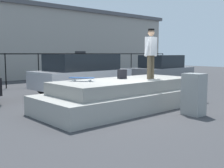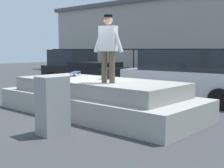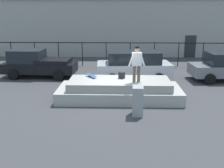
# 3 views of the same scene
# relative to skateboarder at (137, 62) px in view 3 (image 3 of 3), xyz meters

# --- Properties ---
(ground_plane) EXTENTS (60.00, 60.00, 0.00)m
(ground_plane) POSITION_rel_skateboarder_xyz_m (-0.90, 0.08, -1.91)
(ground_plane) COLOR #38383A
(concrete_ledge) EXTENTS (5.95, 2.46, 0.95)m
(concrete_ledge) POSITION_rel_skateboarder_xyz_m (-0.79, 0.39, -1.47)
(concrete_ledge) COLOR #9E9B93
(concrete_ledge) RESTS_ON ground_plane
(skateboarder) EXTENTS (0.82, 0.33, 1.67)m
(skateboarder) POSITION_rel_skateboarder_xyz_m (0.00, 0.00, 0.00)
(skateboarder) COLOR brown
(skateboarder) RESTS_ON concrete_ledge
(skateboard) EXTENTS (0.62, 0.76, 0.12)m
(skateboard) POSITION_rel_skateboarder_xyz_m (-2.21, 0.87, -0.85)
(skateboard) COLOR #264C8C
(skateboard) RESTS_ON concrete_ledge
(backpack) EXTENTS (0.34, 0.30, 0.32)m
(backpack) POSITION_rel_skateboarder_xyz_m (-0.68, 0.68, -0.80)
(backpack) COLOR black
(backpack) RESTS_ON concrete_ledge
(car_black_pickup_near) EXTENTS (4.68, 2.18, 1.77)m
(car_black_pickup_near) POSITION_rel_skateboarder_xyz_m (-6.08, 4.63, -1.02)
(car_black_pickup_near) COLOR black
(car_black_pickup_near) RESTS_ON ground_plane
(car_silver_hatchback_mid) EXTENTS (4.61, 2.43, 1.77)m
(car_silver_hatchback_mid) POSITION_rel_skateboarder_xyz_m (0.09, 4.07, -0.97)
(car_silver_hatchback_mid) COLOR #B7B7BC
(car_silver_hatchback_mid) RESTS_ON ground_plane
(utility_box) EXTENTS (0.47, 0.62, 1.23)m
(utility_box) POSITION_rel_skateboarder_xyz_m (-0.04, -1.69, -1.29)
(utility_box) COLOR gray
(utility_box) RESTS_ON ground_plane
(fence_row) EXTENTS (24.06, 0.06, 1.83)m
(fence_row) POSITION_rel_skateboarder_xyz_m (-0.90, 8.21, -0.66)
(fence_row) COLOR black
(fence_row) RESTS_ON ground_plane
(warehouse_building) EXTENTS (33.09, 7.29, 5.41)m
(warehouse_building) POSITION_rel_skateboarder_xyz_m (-0.90, 15.58, 0.81)
(warehouse_building) COLOR gray
(warehouse_building) RESTS_ON ground_plane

